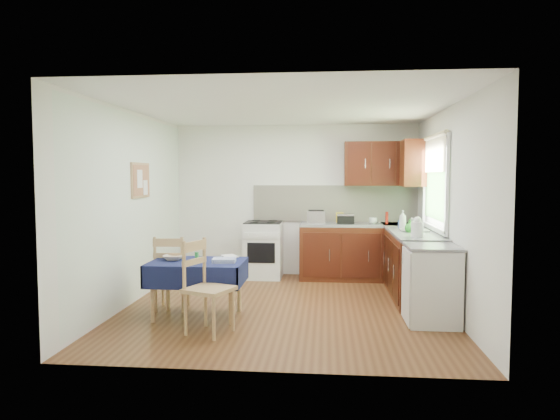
# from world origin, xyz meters

# --- Properties ---
(floor) EXTENTS (4.20, 4.20, 0.00)m
(floor) POSITION_xyz_m (0.00, 0.00, 0.00)
(floor) COLOR #4C2914
(floor) RESTS_ON ground
(ceiling) EXTENTS (4.00, 4.20, 0.02)m
(ceiling) POSITION_xyz_m (0.00, 0.00, 2.50)
(ceiling) COLOR white
(ceiling) RESTS_ON wall_back
(wall_back) EXTENTS (4.00, 0.02, 2.50)m
(wall_back) POSITION_xyz_m (0.00, 2.10, 1.25)
(wall_back) COLOR white
(wall_back) RESTS_ON ground
(wall_front) EXTENTS (4.00, 0.02, 2.50)m
(wall_front) POSITION_xyz_m (0.00, -2.10, 1.25)
(wall_front) COLOR white
(wall_front) RESTS_ON ground
(wall_left) EXTENTS (0.02, 4.20, 2.50)m
(wall_left) POSITION_xyz_m (-2.00, 0.00, 1.25)
(wall_left) COLOR silver
(wall_left) RESTS_ON ground
(wall_right) EXTENTS (0.02, 4.20, 2.50)m
(wall_right) POSITION_xyz_m (2.00, 0.00, 1.25)
(wall_right) COLOR white
(wall_right) RESTS_ON ground
(base_cabinets) EXTENTS (1.90, 2.30, 0.86)m
(base_cabinets) POSITION_xyz_m (1.36, 1.26, 0.43)
(base_cabinets) COLOR #361109
(base_cabinets) RESTS_ON ground
(worktop_back) EXTENTS (1.90, 0.60, 0.04)m
(worktop_back) POSITION_xyz_m (1.05, 1.80, 0.88)
(worktop_back) COLOR slate
(worktop_back) RESTS_ON base_cabinets
(worktop_right) EXTENTS (0.60, 1.70, 0.04)m
(worktop_right) POSITION_xyz_m (1.70, 0.65, 0.88)
(worktop_right) COLOR slate
(worktop_right) RESTS_ON base_cabinets
(worktop_corner) EXTENTS (0.60, 0.60, 0.04)m
(worktop_corner) POSITION_xyz_m (1.70, 1.80, 0.88)
(worktop_corner) COLOR slate
(worktop_corner) RESTS_ON base_cabinets
(splashback) EXTENTS (2.70, 0.02, 0.60)m
(splashback) POSITION_xyz_m (0.65, 2.08, 1.20)
(splashback) COLOR #EFE5CB
(splashback) RESTS_ON wall_back
(upper_cabinets) EXTENTS (1.20, 0.85, 0.70)m
(upper_cabinets) POSITION_xyz_m (1.52, 1.80, 1.85)
(upper_cabinets) COLOR #361109
(upper_cabinets) RESTS_ON wall_back
(stove) EXTENTS (0.60, 0.61, 0.92)m
(stove) POSITION_xyz_m (-0.50, 1.80, 0.46)
(stove) COLOR silver
(stove) RESTS_ON ground
(window) EXTENTS (0.04, 1.48, 1.26)m
(window) POSITION_xyz_m (1.97, 0.70, 1.65)
(window) COLOR #305D26
(window) RESTS_ON wall_right
(fridge) EXTENTS (0.58, 0.60, 0.89)m
(fridge) POSITION_xyz_m (1.70, -0.55, 0.44)
(fridge) COLOR silver
(fridge) RESTS_ON ground
(corkboard) EXTENTS (0.04, 0.62, 0.47)m
(corkboard) POSITION_xyz_m (-1.97, 0.30, 1.60)
(corkboard) COLOR tan
(corkboard) RESTS_ON wall_left
(dining_table) EXTENTS (1.10, 0.75, 0.66)m
(dining_table) POSITION_xyz_m (-0.99, -0.52, 0.56)
(dining_table) COLOR #110F3F
(dining_table) RESTS_ON ground
(chair_far) EXTENTS (0.44, 0.44, 0.92)m
(chair_far) POSITION_xyz_m (-1.39, -0.25, 0.49)
(chair_far) COLOR tan
(chair_far) RESTS_ON ground
(chair_near) EXTENTS (0.57, 0.57, 0.99)m
(chair_near) POSITION_xyz_m (-0.75, -1.10, 0.52)
(chair_near) COLOR tan
(chair_near) RESTS_ON ground
(toaster) EXTENTS (0.29, 0.18, 0.22)m
(toaster) POSITION_xyz_m (0.36, 1.72, 1.00)
(toaster) COLOR #BBBBC0
(toaster) RESTS_ON worktop_back
(sandwich_press) EXTENTS (0.27, 0.23, 0.15)m
(sandwich_press) POSITION_xyz_m (0.82, 1.75, 0.98)
(sandwich_press) COLOR black
(sandwich_press) RESTS_ON worktop_back
(sauce_bottle) EXTENTS (0.04, 0.04, 0.20)m
(sauce_bottle) POSITION_xyz_m (1.46, 1.72, 1.00)
(sauce_bottle) COLOR #AF1B0E
(sauce_bottle) RESTS_ON worktop_back
(yellow_packet) EXTENTS (0.14, 0.11, 0.16)m
(yellow_packet) POSITION_xyz_m (0.74, 1.93, 0.98)
(yellow_packet) COLOR yellow
(yellow_packet) RESTS_ON worktop_back
(dish_rack) EXTENTS (0.38, 0.29, 0.18)m
(dish_rack) POSITION_xyz_m (1.72, 0.77, 0.92)
(dish_rack) COLOR gray
(dish_rack) RESTS_ON worktop_right
(kettle) EXTENTS (0.15, 0.15, 0.25)m
(kettle) POSITION_xyz_m (1.64, 0.11, 1.01)
(kettle) COLOR silver
(kettle) RESTS_ON worktop_right
(cup) EXTENTS (0.14, 0.14, 0.10)m
(cup) POSITION_xyz_m (1.25, 1.74, 0.95)
(cup) COLOR silver
(cup) RESTS_ON worktop_back
(soap_bottle_a) EXTENTS (0.12, 0.12, 0.27)m
(soap_bottle_a) POSITION_xyz_m (1.61, 1.05, 1.03)
(soap_bottle_a) COLOR silver
(soap_bottle_a) RESTS_ON worktop_right
(soap_bottle_b) EXTENTS (0.10, 0.10, 0.18)m
(soap_bottle_b) POSITION_xyz_m (1.61, 1.12, 0.99)
(soap_bottle_b) COLOR blue
(soap_bottle_b) RESTS_ON worktop_right
(soap_bottle_c) EXTENTS (0.14, 0.14, 0.17)m
(soap_bottle_c) POSITION_xyz_m (1.63, 0.60, 0.99)
(soap_bottle_c) COLOR #258123
(soap_bottle_c) RESTS_ON worktop_right
(plate_bowl) EXTENTS (0.25, 0.25, 0.06)m
(plate_bowl) POSITION_xyz_m (-1.29, -0.48, 0.69)
(plate_bowl) COLOR beige
(plate_bowl) RESTS_ON dining_table
(book) EXTENTS (0.26, 0.28, 0.02)m
(book) POSITION_xyz_m (-0.74, -0.24, 0.67)
(book) COLOR white
(book) RESTS_ON dining_table
(spice_jar) EXTENTS (0.05, 0.05, 0.10)m
(spice_jar) POSITION_xyz_m (-1.01, -0.46, 0.71)
(spice_jar) COLOR #268C3A
(spice_jar) RESTS_ON dining_table
(tea_towel) EXTENTS (0.28, 0.23, 0.05)m
(tea_towel) POSITION_xyz_m (-0.66, -0.56, 0.68)
(tea_towel) COLOR navy
(tea_towel) RESTS_ON dining_table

